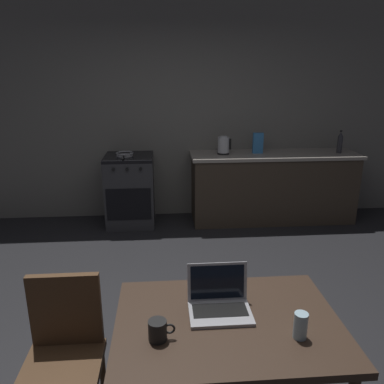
{
  "coord_description": "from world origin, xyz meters",
  "views": [
    {
      "loc": [
        -0.21,
        -2.5,
        1.9
      ],
      "look_at": [
        0.05,
        0.82,
        0.86
      ],
      "focal_mm": 35.89,
      "sensor_mm": 36.0,
      "label": 1
    }
  ],
  "objects_px": {
    "electric_kettle": "(224,146)",
    "laptop": "(219,303)",
    "chair": "(64,348)",
    "drinking_glass": "(301,326)",
    "bottle": "(340,142)",
    "frying_pan": "(125,154)",
    "coffee_mug": "(158,330)",
    "stove_oven": "(130,190)",
    "cereal_box": "(258,143)",
    "dining_table": "(227,332)"
  },
  "relations": [
    {
      "from": "electric_kettle",
      "to": "drinking_glass",
      "type": "xyz_separation_m",
      "value": [
        -0.15,
        -3.29,
        -0.24
      ]
    },
    {
      "from": "electric_kettle",
      "to": "cereal_box",
      "type": "xyz_separation_m",
      "value": [
        0.45,
        0.02,
        0.02
      ]
    },
    {
      "from": "stove_oven",
      "to": "drinking_glass",
      "type": "xyz_separation_m",
      "value": [
        1.04,
        -3.29,
        0.32
      ]
    },
    {
      "from": "chair",
      "to": "dining_table",
      "type": "bearing_deg",
      "value": -21.68
    },
    {
      "from": "chair",
      "to": "electric_kettle",
      "type": "xyz_separation_m",
      "value": [
        1.32,
        3.04,
        0.5
      ]
    },
    {
      "from": "dining_table",
      "to": "electric_kettle",
      "type": "distance_m",
      "value": 3.19
    },
    {
      "from": "stove_oven",
      "to": "dining_table",
      "type": "xyz_separation_m",
      "value": [
        0.73,
        -3.13,
        0.18
      ]
    },
    {
      "from": "chair",
      "to": "coffee_mug",
      "type": "distance_m",
      "value": 0.6
    },
    {
      "from": "electric_kettle",
      "to": "frying_pan",
      "type": "bearing_deg",
      "value": -178.61
    },
    {
      "from": "chair",
      "to": "electric_kettle",
      "type": "distance_m",
      "value": 3.35
    },
    {
      "from": "bottle",
      "to": "dining_table",
      "type": "bearing_deg",
      "value": -122.52
    },
    {
      "from": "frying_pan",
      "to": "coffee_mug",
      "type": "height_order",
      "value": "frying_pan"
    },
    {
      "from": "dining_table",
      "to": "coffee_mug",
      "type": "distance_m",
      "value": 0.39
    },
    {
      "from": "stove_oven",
      "to": "frying_pan",
      "type": "bearing_deg",
      "value": -148.96
    },
    {
      "from": "dining_table",
      "to": "cereal_box",
      "type": "height_order",
      "value": "cereal_box"
    },
    {
      "from": "chair",
      "to": "bottle",
      "type": "height_order",
      "value": "bottle"
    },
    {
      "from": "drinking_glass",
      "to": "cereal_box",
      "type": "xyz_separation_m",
      "value": [
        0.6,
        3.31,
        0.26
      ]
    },
    {
      "from": "bottle",
      "to": "coffee_mug",
      "type": "bearing_deg",
      "value": -125.85
    },
    {
      "from": "laptop",
      "to": "cereal_box",
      "type": "bearing_deg",
      "value": 81.28
    },
    {
      "from": "bottle",
      "to": "coffee_mug",
      "type": "distance_m",
      "value": 3.96
    },
    {
      "from": "chair",
      "to": "bottle",
      "type": "distance_m",
      "value": 4.14
    },
    {
      "from": "dining_table",
      "to": "electric_kettle",
      "type": "bearing_deg",
      "value": 81.52
    },
    {
      "from": "electric_kettle",
      "to": "laptop",
      "type": "bearing_deg",
      "value": -99.3
    },
    {
      "from": "laptop",
      "to": "frying_pan",
      "type": "relative_size",
      "value": 0.82
    },
    {
      "from": "dining_table",
      "to": "drinking_glass",
      "type": "relative_size",
      "value": 8.78
    },
    {
      "from": "stove_oven",
      "to": "chair",
      "type": "distance_m",
      "value": 3.04
    },
    {
      "from": "bottle",
      "to": "frying_pan",
      "type": "height_order",
      "value": "bottle"
    },
    {
      "from": "chair",
      "to": "frying_pan",
      "type": "height_order",
      "value": "frying_pan"
    },
    {
      "from": "dining_table",
      "to": "laptop",
      "type": "relative_size",
      "value": 3.54
    },
    {
      "from": "stove_oven",
      "to": "bottle",
      "type": "bearing_deg",
      "value": -1.01
    },
    {
      "from": "bottle",
      "to": "drinking_glass",
      "type": "distance_m",
      "value": 3.65
    },
    {
      "from": "chair",
      "to": "coffee_mug",
      "type": "xyz_separation_m",
      "value": [
        0.5,
        -0.22,
        0.25
      ]
    },
    {
      "from": "laptop",
      "to": "drinking_glass",
      "type": "distance_m",
      "value": 0.42
    },
    {
      "from": "bottle",
      "to": "chair",
      "type": "bearing_deg",
      "value": -133.31
    },
    {
      "from": "frying_pan",
      "to": "cereal_box",
      "type": "bearing_deg",
      "value": 1.7
    },
    {
      "from": "electric_kettle",
      "to": "drinking_glass",
      "type": "bearing_deg",
      "value": -92.67
    },
    {
      "from": "cereal_box",
      "to": "bottle",
      "type": "bearing_deg",
      "value": -3.81
    },
    {
      "from": "dining_table",
      "to": "electric_kettle",
      "type": "xyz_separation_m",
      "value": [
        0.47,
        3.13,
        0.38
      ]
    },
    {
      "from": "laptop",
      "to": "cereal_box",
      "type": "distance_m",
      "value": 3.23
    },
    {
      "from": "frying_pan",
      "to": "coffee_mug",
      "type": "distance_m",
      "value": 3.26
    },
    {
      "from": "frying_pan",
      "to": "dining_table",
      "type": "bearing_deg",
      "value": -75.94
    },
    {
      "from": "stove_oven",
      "to": "electric_kettle",
      "type": "bearing_deg",
      "value": 0.12
    },
    {
      "from": "cereal_box",
      "to": "chair",
      "type": "bearing_deg",
      "value": -119.99
    },
    {
      "from": "coffee_mug",
      "to": "chair",
      "type": "bearing_deg",
      "value": 156.59
    },
    {
      "from": "stove_oven",
      "to": "chair",
      "type": "relative_size",
      "value": 1.02
    },
    {
      "from": "dining_table",
      "to": "frying_pan",
      "type": "height_order",
      "value": "frying_pan"
    },
    {
      "from": "chair",
      "to": "drinking_glass",
      "type": "height_order",
      "value": "chair"
    },
    {
      "from": "bottle",
      "to": "frying_pan",
      "type": "distance_m",
      "value": 2.75
    },
    {
      "from": "electric_kettle",
      "to": "cereal_box",
      "type": "relative_size",
      "value": 0.88
    },
    {
      "from": "cereal_box",
      "to": "laptop",
      "type": "bearing_deg",
      "value": -107.13
    }
  ]
}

